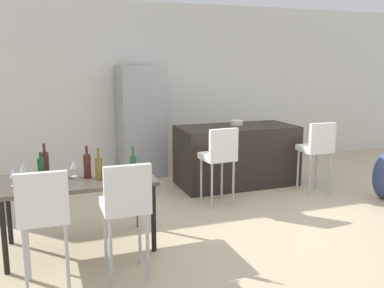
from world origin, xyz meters
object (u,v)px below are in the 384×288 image
(bar_chair_left, at_px, (220,154))
(wine_bottle_corner, at_px, (99,168))
(wine_bottle_right, at_px, (45,163))
(bar_chair_middle, at_px, (317,146))
(wine_bottle_middle, at_px, (41,168))
(fruit_bowl, at_px, (237,123))
(potted_plant, at_px, (280,146))
(dining_chair_far, at_px, (126,202))
(dining_table, at_px, (78,185))
(kitchen_island, at_px, (236,155))
(wine_bottle_near, at_px, (87,165))
(wine_bottle_far, at_px, (133,167))
(dining_chair_near, at_px, (44,211))
(wine_glass_end, at_px, (23,167))
(wine_glass_left, at_px, (74,165))
(refrigerator, at_px, (141,121))

(bar_chair_left, xyz_separation_m, wine_bottle_corner, (-1.68, -0.86, 0.16))
(wine_bottle_right, bearing_deg, bar_chair_middle, 7.60)
(wine_bottle_middle, height_order, wine_bottle_right, wine_bottle_right)
(fruit_bowl, distance_m, potted_plant, 1.82)
(dining_chair_far, bearing_deg, dining_table, 113.67)
(kitchen_island, distance_m, wine_bottle_near, 2.91)
(wine_bottle_far, bearing_deg, wine_bottle_near, 147.15)
(potted_plant, bearing_deg, dining_chair_near, -141.68)
(wine_bottle_corner, bearing_deg, wine_glass_end, 160.07)
(dining_table, relative_size, wine_bottle_middle, 5.40)
(bar_chair_middle, bearing_deg, wine_glass_left, -169.19)
(refrigerator, relative_size, fruit_bowl, 9.18)
(bar_chair_left, relative_size, bar_chair_middle, 1.00)
(kitchen_island, distance_m, potted_plant, 1.82)
(wine_bottle_middle, bearing_deg, bar_chair_middle, 9.95)
(wine_glass_left, bearing_deg, bar_chair_middle, 10.81)
(bar_chair_left, xyz_separation_m, wine_glass_end, (-2.38, -0.60, 0.17))
(wine_bottle_right, bearing_deg, wine_glass_left, -30.74)
(bar_chair_left, height_order, dining_table, bar_chair_left)
(bar_chair_middle, bearing_deg, bar_chair_left, 179.99)
(potted_plant, bearing_deg, dining_table, -146.39)
(wine_bottle_middle, relative_size, wine_bottle_right, 0.83)
(dining_chair_far, distance_m, wine_bottle_near, 0.81)
(bar_chair_middle, relative_size, dining_table, 0.70)
(bar_chair_left, distance_m, wine_bottle_corner, 1.90)
(bar_chair_middle, distance_m, potted_plant, 2.02)
(fruit_bowl, height_order, potted_plant, fruit_bowl)
(wine_glass_left, height_order, potted_plant, wine_glass_left)
(dining_chair_far, xyz_separation_m, wine_glass_end, (-0.84, 0.90, 0.17))
(wine_bottle_far, xyz_separation_m, potted_plant, (3.46, 2.91, -0.56))
(wine_bottle_near, distance_m, wine_bottle_corner, 0.15)
(wine_bottle_corner, bearing_deg, bar_chair_middle, 14.96)
(dining_table, bearing_deg, kitchen_island, 31.62)
(wine_bottle_near, height_order, wine_glass_left, wine_bottle_near)
(kitchen_island, relative_size, bar_chair_left, 1.73)
(bar_chair_left, relative_size, refrigerator, 0.57)
(dining_table, xyz_separation_m, fruit_bowl, (2.57, 1.67, 0.28))
(refrigerator, bearing_deg, bar_chair_left, -72.60)
(bar_chair_left, distance_m, dining_chair_near, 2.68)
(dining_table, xyz_separation_m, wine_bottle_corner, (0.20, -0.12, 0.19))
(kitchen_island, xyz_separation_m, dining_chair_near, (-2.86, -2.32, 0.24))
(dining_table, xyz_separation_m, wine_bottle_near, (0.10, -0.01, 0.19))
(dining_chair_near, distance_m, wine_bottle_middle, 0.86)
(wine_bottle_far, height_order, fruit_bowl, wine_bottle_far)
(dining_chair_near, bearing_deg, wine_bottle_right, 87.70)
(dining_table, height_order, wine_glass_end, wine_glass_end)
(kitchen_island, relative_size, wine_bottle_middle, 6.54)
(wine_bottle_corner, distance_m, wine_glass_end, 0.75)
(bar_chair_middle, bearing_deg, wine_bottle_far, -160.79)
(bar_chair_left, relative_size, wine_bottle_right, 3.14)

